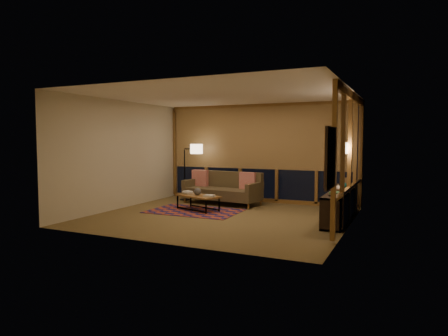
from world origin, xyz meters
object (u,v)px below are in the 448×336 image
at_px(floor_lamp, 185,172).
at_px(sofa, 222,188).
at_px(bookshelf, 341,205).
at_px(coffee_table, 198,203).

bearing_deg(floor_lamp, sofa, -15.65).
bearing_deg(bookshelf, floor_lamp, 166.86).
height_order(coffee_table, floor_lamp, floor_lamp).
relative_size(coffee_table, floor_lamp, 0.70).
xyz_separation_m(sofa, coffee_table, (-0.12, -1.12, -0.24)).
relative_size(coffee_table, bookshelf, 0.44).
relative_size(sofa, floor_lamp, 1.29).
distance_m(coffee_table, bookshelf, 3.35).
bearing_deg(coffee_table, sofa, 103.38).
bearing_deg(bookshelf, coffee_table, -174.86).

